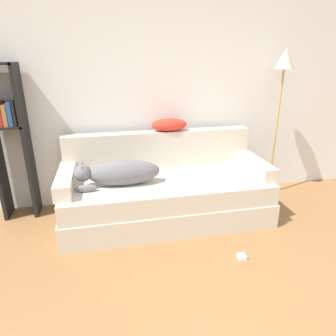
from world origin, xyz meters
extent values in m
cube|color=white|center=(0.00, 2.89, 1.35)|extent=(7.32, 0.06, 2.70)
cube|color=beige|center=(-0.03, 2.30, 0.12)|extent=(2.10, 0.90, 0.25)
cube|color=beige|center=(-0.03, 2.29, 0.35)|extent=(2.06, 0.86, 0.20)
cube|color=beige|center=(-0.03, 2.68, 0.65)|extent=(2.06, 0.15, 0.40)
cube|color=beige|center=(-1.00, 2.29, 0.52)|extent=(0.15, 0.71, 0.14)
cube|color=beige|center=(0.95, 2.29, 0.52)|extent=(0.15, 0.71, 0.14)
ellipsoid|color=slate|center=(-0.45, 2.23, 0.57)|extent=(0.69, 0.22, 0.25)
sphere|color=slate|center=(-0.84, 2.23, 0.60)|extent=(0.16, 0.16, 0.16)
cone|color=slate|center=(-0.84, 2.19, 0.66)|extent=(0.06, 0.06, 0.07)
cone|color=slate|center=(-0.84, 2.28, 0.66)|extent=(0.06, 0.06, 0.07)
ellipsoid|color=slate|center=(-0.81, 2.13, 0.49)|extent=(0.21, 0.06, 0.07)
cube|color=silver|center=(0.13, 2.25, 0.46)|extent=(0.37, 0.24, 0.02)
ellipsoid|color=red|center=(0.09, 2.68, 0.92)|extent=(0.39, 0.20, 0.14)
cube|color=black|center=(-1.39, 2.71, 0.79)|extent=(0.04, 0.26, 1.57)
cube|color=black|center=(-1.54, 2.71, 0.98)|extent=(0.31, 0.26, 0.02)
cube|color=red|center=(-1.57, 2.69, 1.10)|extent=(0.04, 0.20, 0.23)
cube|color=olive|center=(-1.52, 2.69, 1.09)|extent=(0.04, 0.20, 0.21)
cube|color=#234C93|center=(-1.48, 2.69, 1.10)|extent=(0.04, 0.20, 0.23)
cube|color=black|center=(-1.44, 2.69, 1.11)|extent=(0.03, 0.20, 0.24)
cylinder|color=tan|center=(1.35, 2.60, 0.01)|extent=(0.24, 0.24, 0.02)
cylinder|color=tan|center=(1.35, 2.60, 0.76)|extent=(0.02, 0.02, 1.47)
cone|color=beige|center=(1.35, 2.60, 1.60)|extent=(0.21, 0.21, 0.22)
cube|color=white|center=(0.46, 1.47, 0.02)|extent=(0.07, 0.07, 0.04)
camera|label=1|loc=(-0.60, -0.48, 1.63)|focal=32.00mm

